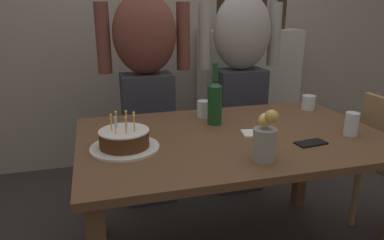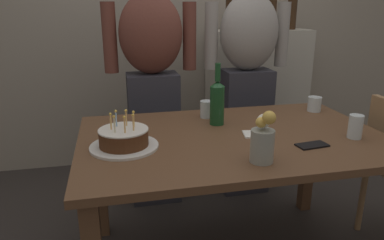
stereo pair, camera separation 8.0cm
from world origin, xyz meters
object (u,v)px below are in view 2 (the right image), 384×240
(water_glass_far, at_px, (206,109))
(water_glass_side, at_px, (355,127))
(wine_bottle, at_px, (217,101))
(person_woman_cardigan, at_px, (247,76))
(water_glass_near, at_px, (314,104))
(napkin_stack, at_px, (257,134))
(person_man_bearded, at_px, (152,81))
(cell_phone, at_px, (312,145))
(birthday_cake, at_px, (124,139))
(flower_vase, at_px, (263,140))

(water_glass_far, relative_size, water_glass_side, 0.84)
(wine_bottle, height_order, person_woman_cardigan, person_woman_cardigan)
(water_glass_far, distance_m, person_woman_cardigan, 0.63)
(water_glass_near, xyz_separation_m, water_glass_far, (-0.67, 0.02, 0.00))
(napkin_stack, xyz_separation_m, person_man_bearded, (-0.42, 0.80, 0.13))
(napkin_stack, bearing_deg, person_man_bearded, 117.77)
(water_glass_near, distance_m, person_woman_cardigan, 0.55)
(cell_phone, distance_m, person_man_bearded, 1.18)
(water_glass_near, relative_size, napkin_stack, 0.64)
(wine_bottle, distance_m, person_woman_cardigan, 0.71)
(cell_phone, bearing_deg, napkin_stack, 127.55)
(birthday_cake, distance_m, cell_phone, 0.86)
(birthday_cake, height_order, water_glass_far, birthday_cake)
(water_glass_far, bearing_deg, water_glass_side, -38.06)
(flower_vase, bearing_deg, water_glass_near, 46.00)
(water_glass_far, relative_size, person_man_bearded, 0.06)
(person_woman_cardigan, bearing_deg, wine_bottle, 56.38)
(water_glass_side, distance_m, person_man_bearded, 1.28)
(person_man_bearded, bearing_deg, water_glass_side, 132.54)
(birthday_cake, height_order, person_man_bearded, person_man_bearded)
(water_glass_near, height_order, cell_phone, water_glass_near)
(water_glass_side, height_order, cell_phone, water_glass_side)
(birthday_cake, distance_m, flower_vase, 0.62)
(wine_bottle, relative_size, cell_phone, 2.29)
(person_man_bearded, bearing_deg, water_glass_near, 152.41)
(water_glass_far, xyz_separation_m, person_woman_cardigan, (0.42, 0.46, 0.09))
(water_glass_side, bearing_deg, flower_vase, -163.51)
(cell_phone, relative_size, person_woman_cardigan, 0.09)
(person_man_bearded, relative_size, person_woman_cardigan, 1.00)
(birthday_cake, relative_size, water_glass_side, 2.69)
(napkin_stack, relative_size, flower_vase, 0.62)
(wine_bottle, xyz_separation_m, cell_phone, (0.34, -0.40, -0.12))
(birthday_cake, distance_m, water_glass_side, 1.10)
(cell_phone, bearing_deg, wine_bottle, 122.98)
(birthday_cake, xyz_separation_m, cell_phone, (0.84, -0.17, -0.04))
(person_man_bearded, bearing_deg, cell_phone, 121.54)
(cell_phone, xyz_separation_m, flower_vase, (-0.29, -0.11, 0.09))
(wine_bottle, bearing_deg, water_glass_near, 9.85)
(water_glass_side, height_order, person_man_bearded, person_man_bearded)
(water_glass_near, bearing_deg, person_man_bearded, 152.41)
(wine_bottle, bearing_deg, flower_vase, -85.23)
(napkin_stack, bearing_deg, cell_phone, -45.57)
(water_glass_near, relative_size, wine_bottle, 0.27)
(person_man_bearded, height_order, person_woman_cardigan, same)
(person_woman_cardigan, bearing_deg, water_glass_near, 117.57)
(wine_bottle, relative_size, flower_vase, 1.50)
(birthday_cake, xyz_separation_m, napkin_stack, (0.65, 0.02, -0.04))
(cell_phone, relative_size, flower_vase, 0.65)
(water_glass_near, distance_m, water_glass_side, 0.47)
(cell_phone, bearing_deg, person_woman_cardigan, 79.78)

